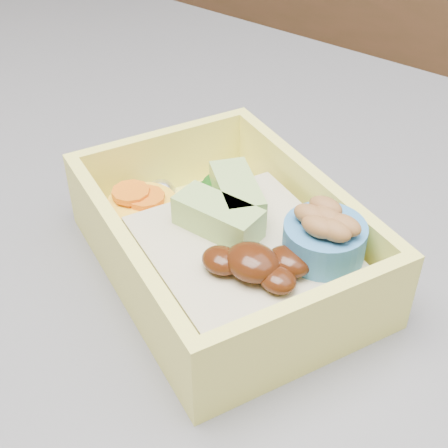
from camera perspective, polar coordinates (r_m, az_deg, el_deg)
The scene contains 1 object.
bento_box at distance 0.40m, azimuth 0.73°, elevation -1.89°, with size 0.24×0.21×0.07m.
Camera 1 is at (0.41, -0.30, 1.20)m, focal length 50.00 mm.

